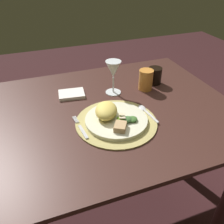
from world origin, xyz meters
TOP-DOWN VIEW (x-y plane):
  - ground_plane at (0.00, 0.00)m, footprint 6.00×6.00m
  - dining_table at (0.00, 0.00)m, footprint 1.15×0.87m
  - placemat at (0.01, -0.11)m, footprint 0.33×0.33m
  - dinner_plate at (0.01, -0.11)m, footprint 0.25×0.25m
  - pasta_serving at (-0.02, -0.07)m, footprint 0.13×0.15m
  - salad_greens at (0.03, -0.14)m, footprint 0.10×0.06m
  - bread_piece at (0.00, -0.17)m, footprint 0.06×0.07m
  - fork at (-0.14, -0.10)m, footprint 0.03×0.15m
  - spoon at (0.15, -0.08)m, footprint 0.03×0.14m
  - napkin at (-0.11, 0.17)m, footprint 0.13×0.10m
  - wine_glass at (0.08, 0.13)m, footprint 0.08×0.08m
  - amber_tumbler at (0.25, 0.11)m, footprint 0.07×0.07m
  - dark_tumbler at (0.32, 0.15)m, footprint 0.07×0.07m

SIDE VIEW (x-z plane):
  - ground_plane at x=0.00m, z-range 0.00..0.00m
  - dining_table at x=0.00m, z-range 0.20..0.93m
  - placemat at x=0.01m, z-range 0.73..0.74m
  - napkin at x=-0.11m, z-range 0.73..0.75m
  - fork at x=-0.14m, z-range 0.74..0.74m
  - spoon at x=0.15m, z-range 0.74..0.74m
  - dinner_plate at x=0.01m, z-range 0.74..0.75m
  - salad_greens at x=0.03m, z-range 0.75..0.78m
  - bread_piece at x=0.00m, z-range 0.75..0.77m
  - dark_tumbler at x=0.32m, z-range 0.73..0.82m
  - pasta_serving at x=-0.02m, z-range 0.75..0.80m
  - amber_tumbler at x=0.25m, z-range 0.73..0.83m
  - wine_glass at x=0.08m, z-range 0.77..0.93m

